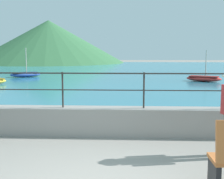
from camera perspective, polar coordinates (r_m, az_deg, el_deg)
promenade_wall at (r=7.91m, az=-1.64°, el=-5.85°), size 20.00×0.56×0.70m
railing at (r=7.74m, az=-1.67°, el=1.22°), size 18.44×0.04×0.90m
lake_water at (r=30.40m, az=1.61°, el=3.35°), size 64.00×44.32×0.06m
hill_main at (r=51.57m, az=-11.55°, el=8.62°), size 24.55×24.55×6.83m
boat_2 at (r=21.39m, az=16.55°, el=1.98°), size 2.46×1.80×2.06m
boat_3 at (r=24.75m, az=-15.67°, el=2.71°), size 2.45×1.88×2.22m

